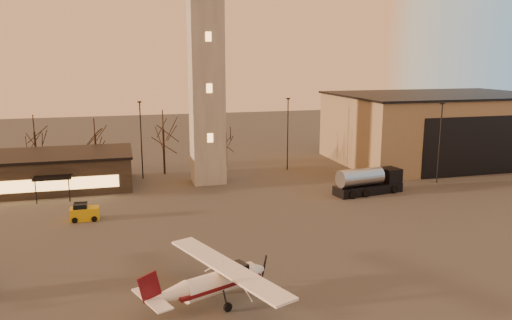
# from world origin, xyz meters

# --- Properties ---
(ground) EXTENTS (220.00, 220.00, 0.00)m
(ground) POSITION_xyz_m (0.00, 0.00, 0.00)
(ground) COLOR #3E3B39
(ground) RESTS_ON ground
(control_tower) EXTENTS (6.80, 6.80, 32.60)m
(control_tower) POSITION_xyz_m (0.00, 30.00, 16.33)
(control_tower) COLOR gray
(control_tower) RESTS_ON ground
(hangar) EXTENTS (30.60, 20.60, 10.30)m
(hangar) POSITION_xyz_m (36.00, 33.98, 5.15)
(hangar) COLOR #887859
(hangar) RESTS_ON ground
(terminal) EXTENTS (25.40, 12.20, 4.30)m
(terminal) POSITION_xyz_m (-21.99, 31.98, 2.16)
(terminal) COLOR black
(terminal) RESTS_ON ground
(light_poles) EXTENTS (58.50, 12.25, 10.14)m
(light_poles) POSITION_xyz_m (0.50, 31.00, 5.41)
(light_poles) COLOR black
(light_poles) RESTS_ON ground
(tree_row) EXTENTS (37.20, 9.20, 8.80)m
(tree_row) POSITION_xyz_m (-13.70, 39.16, 5.94)
(tree_row) COLOR black
(tree_row) RESTS_ON ground
(cessna_front) EXTENTS (9.83, 11.92, 3.37)m
(cessna_front) POSITION_xyz_m (-4.60, -1.82, 1.15)
(cessna_front) COLOR white
(cessna_front) RESTS_ON ground
(fuel_truck) EXTENTS (8.58, 3.77, 3.08)m
(fuel_truck) POSITION_xyz_m (17.04, 19.61, 1.22)
(fuel_truck) COLOR black
(fuel_truck) RESTS_ON ground
(service_cart) EXTENTS (2.71, 1.75, 1.70)m
(service_cart) POSITION_xyz_m (-14.32, 18.00, 0.65)
(service_cart) COLOR gold
(service_cart) RESTS_ON ground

